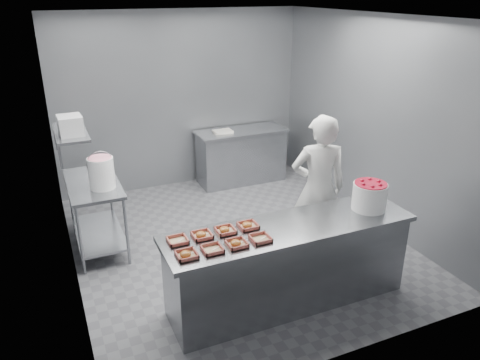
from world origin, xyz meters
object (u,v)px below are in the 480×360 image
back_counter (241,156)px  tray_6 (225,230)px  tray_0 (186,255)px  appliance (70,125)px  service_counter (289,264)px  tray_3 (260,238)px  prep_table (96,205)px  glaze_bucket (101,172)px  worker (318,188)px  tray_5 (202,235)px  tray_2 (237,243)px  strawberry_tub (370,195)px  tray_1 (212,249)px  tray_4 (178,240)px  tray_7 (248,225)px

back_counter → tray_6: bearing=-116.4°
tray_0 → appliance: bearing=109.9°
service_counter → back_counter: (0.90, 3.25, -0.00)m
tray_0 → appliance: size_ratio=0.65×
back_counter → tray_3: size_ratio=8.01×
appliance → service_counter: bearing=-46.8°
prep_table → appliance: appliance is taller
tray_3 → glaze_bucket: size_ratio=0.41×
tray_3 → worker: 1.43m
tray_5 → worker: size_ratio=0.10×
back_counter → tray_2: size_ratio=8.01×
tray_0 → strawberry_tub: size_ratio=0.52×
tray_2 → strawberry_tub: bearing=5.1°
tray_5 → glaze_bucket: bearing=113.1°
strawberry_tub → appliance: appliance is taller
back_counter → tray_1: 3.86m
strawberry_tub → service_counter: bearing=-179.8°
tray_2 → tray_6: size_ratio=1.00×
prep_table → strawberry_tub: bearing=-36.8°
tray_2 → glaze_bucket: 2.08m
prep_table → tray_4: tray_4 is taller
glaze_bucket → tray_6: bearing=-60.0°
back_counter → worker: bearing=-93.0°
tray_6 → worker: worker is taller
tray_4 → tray_7: size_ratio=1.00×
worker → tray_0: bearing=42.5°
service_counter → tray_5: size_ratio=13.88×
strawberry_tub → appliance: (-2.77, 1.79, 0.61)m
tray_4 → appliance: appliance is taller
tray_7 → service_counter: bearing=-18.9°
tray_1 → strawberry_tub: strawberry_tub is taller
tray_4 → tray_1: bearing=-49.0°
service_counter → tray_0: bearing=-173.0°
service_counter → tray_2: bearing=-167.9°
tray_5 → glaze_bucket: size_ratio=0.41×
tray_5 → glaze_bucket: 1.73m
service_counter → tray_7: bearing=161.1°
tray_2 → strawberry_tub: strawberry_tub is taller
service_counter → tray_4: bearing=173.0°
service_counter → tray_6: tray_6 is taller
tray_5 → worker: (1.65, 0.56, -0.03)m
tray_2 → tray_6: (0.00, 0.28, 0.00)m
tray_4 → tray_3: bearing=-21.0°
tray_1 → glaze_bucket: (-0.68, 1.86, 0.18)m
back_counter → tray_4: bearing=-123.0°
tray_2 → tray_6: 0.28m
tray_3 → tray_7: bearing=90.6°
back_counter → tray_7: (-1.30, -3.11, 0.47)m
strawberry_tub → tray_6: bearing=175.1°
worker → back_counter: bearing=-74.4°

